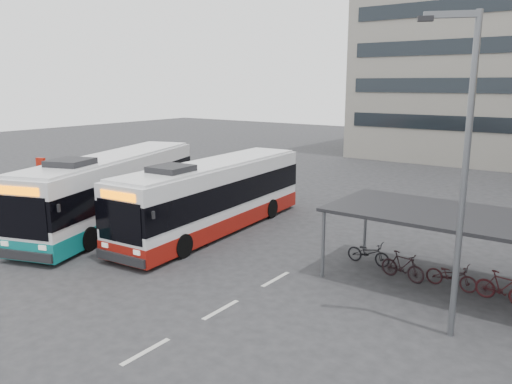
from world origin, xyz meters
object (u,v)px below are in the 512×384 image
Objects in this scene: lamp_post at (461,160)px; bus_teal at (113,190)px; bus_main at (214,197)px; pedestrian at (204,229)px.

bus_teal is at bearing 150.36° from lamp_post.
bus_main is 2.53m from pedestrian.
pedestrian is 11.42m from lamp_post.
lamp_post is (10.52, -1.80, 4.08)m from pedestrian.
bus_main is at bearing 138.47° from lamp_post.
lamp_post is (11.70, -3.87, 3.23)m from bus_main.
bus_teal is at bearing 119.44° from pedestrian.
pedestrian is at bearing -64.87° from bus_main.
bus_main is 0.96× the size of bus_teal.
pedestrian is (1.19, -2.07, -0.85)m from bus_main.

